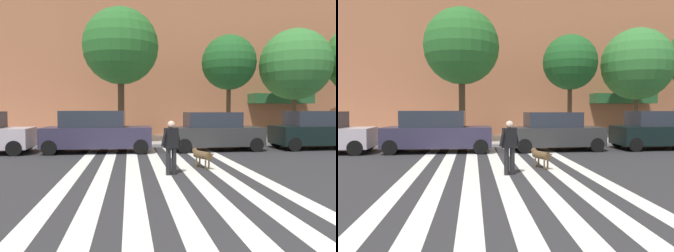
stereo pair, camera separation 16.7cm
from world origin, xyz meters
The scene contains 12 objects.
ground_plane centered at (0.00, 7.41, 0.00)m, with size 160.00×160.00×0.00m, color #2B2B2D.
sidewalk_far centered at (0.00, 17.82, 0.07)m, with size 80.00×6.00×0.15m, color #A7A3A0.
crosswalk_stripes centered at (-0.79, 7.41, 0.00)m, with size 5.85×14.22×0.01m.
apartment_block centered at (6.72, 28.83, 12.53)m, with size 37.61×17.43×25.06m.
parked_car_behind_first centered at (-3.28, 13.27, 0.93)m, with size 4.93×2.12×1.92m.
parked_car_third_in_line centered at (2.29, 13.26, 0.90)m, with size 4.43×2.05×1.84m.
parked_car_fourth_in_line centered at (7.61, 13.26, 0.93)m, with size 4.56×2.03×1.90m.
street_tree_nearest centered at (-2.23, 16.11, 5.40)m, with size 4.16×4.16×7.36m.
street_tree_middle centered at (4.02, 16.53, 4.70)m, with size 3.20×3.20×6.17m.
street_tree_further centered at (8.13, 16.54, 4.66)m, with size 4.24×4.24×6.64m.
pedestrian_dog_walker centered at (-0.54, 7.80, 0.93)m, with size 0.68×0.37×1.64m.
dog_on_leash centered at (0.61, 8.74, 0.44)m, with size 0.58×1.08×0.65m.
Camera 2 is at (-1.63, -1.64, 1.98)m, focal length 33.92 mm.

